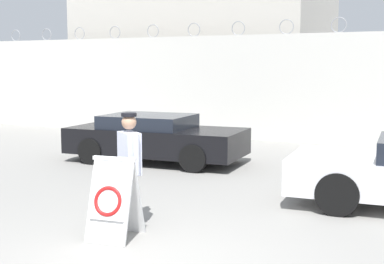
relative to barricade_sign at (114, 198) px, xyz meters
name	(u,v)px	position (x,y,z in m)	size (l,w,h in m)	color
perimeter_wall	(337,89)	(0.95, 10.40, 1.12)	(36.00, 0.30, 3.83)	silver
building_block	(206,51)	(-5.50, 14.97, 2.45)	(9.80, 6.26, 6.04)	beige
barricade_sign	(114,198)	(0.00, 0.00, 0.00)	(0.69, 0.78, 1.16)	white
security_guard	(130,164)	(-0.10, 0.58, 0.38)	(0.55, 0.60, 1.71)	black
parked_car_front_coupe	(155,138)	(-2.51, 5.43, 0.04)	(4.49, 2.19, 1.18)	black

